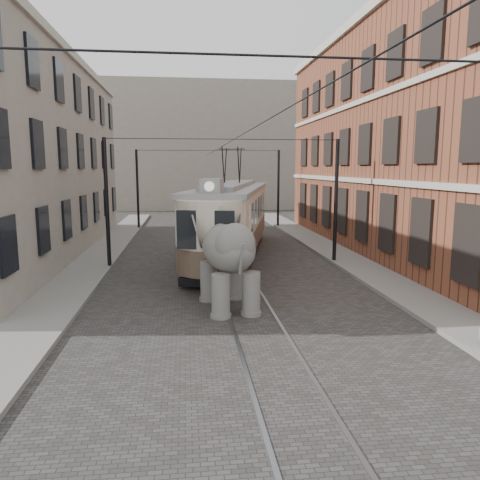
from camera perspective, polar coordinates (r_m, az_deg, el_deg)
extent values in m
plane|color=#3D3B39|center=(16.46, 0.64, -7.49)|extent=(120.00, 120.00, 0.00)
cube|color=slate|center=(18.18, 19.86, -6.20)|extent=(2.00, 60.00, 0.15)
cube|color=slate|center=(16.91, -21.97, -7.44)|extent=(2.00, 60.00, 0.15)
cube|color=brown|center=(27.93, 21.51, 11.06)|extent=(8.00, 26.00, 12.00)
cube|color=gray|center=(27.18, -26.33, 8.73)|extent=(7.00, 24.00, 10.00)
cube|color=gray|center=(55.75, -4.74, 11.27)|extent=(28.00, 10.00, 14.00)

